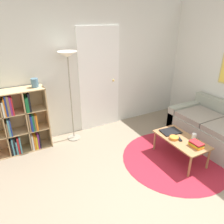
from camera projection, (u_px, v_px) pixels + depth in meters
The scene contains 14 objects.
ground_plane at pixel (170, 213), 2.74m from camera, with size 14.00×14.00×0.00m, color gray.
wall_back at pixel (87, 69), 4.28m from camera, with size 7.55×0.11×2.60m.
wall_right at pixel (223, 69), 4.22m from camera, with size 0.08×5.55×2.60m.
rug at pixel (175, 158), 3.77m from camera, with size 1.79×1.79×0.01m.
bookshelf at pixel (14, 123), 3.77m from camera, with size 1.10×0.34×1.14m.
floor_lamp at pixel (68, 65), 3.78m from camera, with size 0.34×0.34×1.70m.
couch at pixel (216, 130), 4.12m from camera, with size 0.90×1.59×0.75m.
coffee_table at pixel (181, 141), 3.64m from camera, with size 0.49×0.91×0.39m.
laptop at pixel (170, 131), 3.82m from camera, with size 0.35×0.28×0.02m.
bowl at pixel (174, 138), 3.61m from camera, with size 0.15×0.15×0.04m.
book_stack_on_table at pixel (196, 144), 3.39m from camera, with size 0.14×0.21×0.08m.
cup at pixel (194, 136), 3.60m from camera, with size 0.07×0.07×0.09m.
remote at pixel (179, 139), 3.60m from camera, with size 0.09×0.16×0.02m.
vase_on_shelf at pixel (35, 83), 3.68m from camera, with size 0.12×0.12×0.15m.
Camera 1 is at (-1.58, -1.39, 2.29)m, focal length 35.00 mm.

